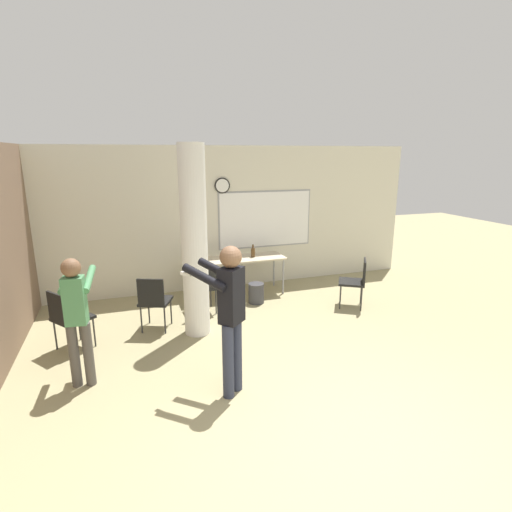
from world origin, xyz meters
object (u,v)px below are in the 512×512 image
chair_mid_room (356,279)px  person_watching_back (77,312)px  folding_table (236,261)px  chair_by_left_wall (68,316)px  chair_near_pillar (154,299)px  person_playing_front (229,309)px  chair_table_left (204,285)px  bottle_on_table (253,252)px

chair_mid_room → person_watching_back: person_watching_back is taller
folding_table → chair_by_left_wall: 3.15m
chair_near_pillar → person_playing_front: (0.66, -1.97, 0.50)m
chair_mid_room → chair_near_pillar: bearing=177.8°
chair_table_left → person_playing_front: (-0.19, -2.40, 0.50)m
chair_near_pillar → person_watching_back: size_ratio=0.56×
bottle_on_table → person_watching_back: 3.76m
chair_by_left_wall → chair_table_left: same height
folding_table → person_watching_back: 3.52m
bottle_on_table → chair_near_pillar: size_ratio=0.28×
person_watching_back → person_playing_front: 1.75m
folding_table → person_playing_front: size_ratio=1.09×
folding_table → chair_mid_room: chair_mid_room is taller
chair_table_left → person_watching_back: (-1.78, -1.68, 0.40)m
chair_mid_room → person_playing_front: size_ratio=0.51×
bottle_on_table → chair_mid_room: size_ratio=0.28×
person_watching_back → chair_table_left: bearing=43.4°
chair_mid_room → chair_by_left_wall: size_ratio=1.00×
chair_mid_room → folding_table: bearing=144.6°
person_watching_back → bottle_on_table: bearing=39.6°
chair_mid_room → chair_near_pillar: (-3.44, 0.14, 0.00)m
folding_table → chair_table_left: bearing=-137.0°
chair_by_left_wall → chair_near_pillar: same height
chair_by_left_wall → chair_mid_room: bearing=1.8°
chair_mid_room → chair_table_left: 2.66m
chair_mid_room → chair_by_left_wall: (-4.61, -0.15, 0.00)m
bottle_on_table → chair_by_left_wall: 3.45m
chair_near_pillar → person_watching_back: bearing=-126.7°
folding_table → chair_near_pillar: 2.00m
chair_mid_room → chair_table_left: (-2.59, 0.57, 0.00)m
chair_table_left → chair_near_pillar: bearing=-152.8°
chair_near_pillar → person_watching_back: person_watching_back is taller
chair_by_left_wall → person_watching_back: (0.24, -0.97, 0.40)m
chair_table_left → person_watching_back: person_watching_back is taller
folding_table → person_watching_back: person_watching_back is taller
folding_table → chair_near_pillar: bearing=-144.5°
person_playing_front → bottle_on_table: bearing=67.3°
bottle_on_table → chair_near_pillar: bearing=-149.8°
bottle_on_table → person_watching_back: bearing=-140.4°
person_playing_front → folding_table: bearing=72.9°
chair_table_left → person_watching_back: bearing=-136.6°
chair_table_left → person_playing_front: 2.46m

